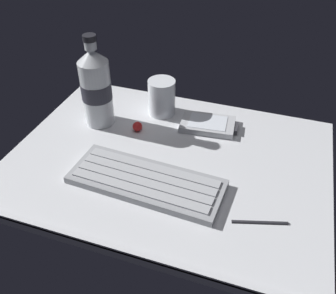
% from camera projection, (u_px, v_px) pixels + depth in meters
% --- Properties ---
extents(ground_plane, '(0.64, 0.48, 0.03)m').
position_uv_depth(ground_plane, '(168.00, 163.00, 0.77)').
color(ground_plane, silver).
extents(keyboard, '(0.30, 0.13, 0.02)m').
position_uv_depth(keyboard, '(146.00, 181.00, 0.70)').
color(keyboard, '#93969B').
rests_on(keyboard, ground_plane).
extents(handheld_device, '(0.13, 0.09, 0.02)m').
position_uv_depth(handheld_device, '(208.00, 124.00, 0.84)').
color(handheld_device, '#B7BABF').
rests_on(handheld_device, ground_plane).
extents(juice_cup, '(0.06, 0.06, 0.09)m').
position_uv_depth(juice_cup, '(162.00, 98.00, 0.87)').
color(juice_cup, silver).
rests_on(juice_cup, ground_plane).
extents(water_bottle, '(0.07, 0.07, 0.21)m').
position_uv_depth(water_bottle, '(96.00, 87.00, 0.81)').
color(water_bottle, silver).
rests_on(water_bottle, ground_plane).
extents(trackball_mouse, '(0.02, 0.02, 0.02)m').
position_uv_depth(trackball_mouse, '(137.00, 127.00, 0.83)').
color(trackball_mouse, red).
rests_on(trackball_mouse, ground_plane).
extents(stylus_pen, '(0.09, 0.03, 0.01)m').
position_uv_depth(stylus_pen, '(260.00, 221.00, 0.63)').
color(stylus_pen, '#26262B').
rests_on(stylus_pen, ground_plane).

